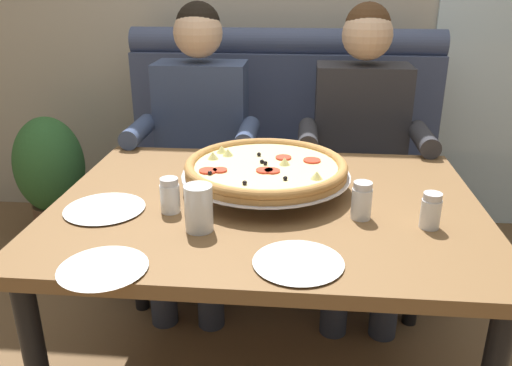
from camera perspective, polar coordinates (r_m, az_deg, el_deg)
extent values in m
cube|color=#424C6B|center=(2.56, 2.50, -4.64)|extent=(1.57, 0.60, 0.46)
cube|color=#424C6B|center=(2.77, 3.08, 7.45)|extent=(1.57, 0.18, 0.65)
cylinder|color=#424C6B|center=(2.70, 3.24, 15.17)|extent=(1.57, 0.14, 0.14)
cube|color=brown|center=(1.61, 1.22, -2.63)|extent=(1.30, 0.98, 0.04)
cylinder|color=black|center=(2.25, -13.00, -5.98)|extent=(0.06, 0.06, 0.69)
cylinder|color=black|center=(2.20, 17.35, -7.17)|extent=(0.06, 0.06, 0.69)
cube|color=#2D3342|center=(2.25, -6.73, -0.11)|extent=(0.34, 0.40, 0.15)
cylinder|color=#2D3342|center=(2.20, -10.30, -9.87)|extent=(0.11, 0.11, 0.46)
cylinder|color=#2D3342|center=(2.16, -5.08, -10.25)|extent=(0.11, 0.11, 0.46)
cube|color=#38476B|center=(2.39, -5.89, 6.41)|extent=(0.40, 0.22, 0.56)
cylinder|color=#38476B|center=(2.24, -12.79, 5.57)|extent=(0.08, 0.28, 0.08)
cylinder|color=#38476B|center=(2.14, -0.95, 5.39)|extent=(0.08, 0.28, 0.08)
sphere|color=#DBB28E|center=(2.30, -6.38, 16.05)|extent=(0.21, 0.21, 0.21)
sphere|color=black|center=(2.31, -6.37, 16.94)|extent=(0.19, 0.19, 0.19)
cube|color=#2D3342|center=(2.22, 11.44, -0.74)|extent=(0.34, 0.40, 0.15)
cylinder|color=#2D3342|center=(2.13, 8.74, -10.84)|extent=(0.11, 0.11, 0.46)
cylinder|color=#2D3342|center=(2.15, 14.15, -10.91)|extent=(0.11, 0.11, 0.46)
cube|color=#2D2D33|center=(2.36, 11.31, 5.90)|extent=(0.40, 0.22, 0.56)
cylinder|color=#2D2D33|center=(2.13, 5.72, 5.19)|extent=(0.08, 0.28, 0.08)
cylinder|color=#2D2D33|center=(2.19, 17.90, 4.65)|extent=(0.08, 0.28, 0.08)
sphere|color=#DBB28E|center=(2.27, 12.13, 15.64)|extent=(0.21, 0.21, 0.21)
sphere|color=#472D19|center=(2.28, 12.17, 16.54)|extent=(0.19, 0.19, 0.19)
cylinder|color=silver|center=(1.54, 0.69, -1.86)|extent=(0.01, 0.01, 0.05)
cylinder|color=silver|center=(1.75, -2.75, 1.07)|extent=(0.01, 0.01, 0.05)
cylinder|color=silver|center=(1.74, 5.31, 0.81)|extent=(0.01, 0.01, 0.05)
torus|color=silver|center=(1.67, 1.09, 0.73)|extent=(0.30, 0.30, 0.01)
cylinder|color=silver|center=(1.66, 1.09, 0.99)|extent=(0.54, 0.54, 0.00)
cylinder|color=#B77F42|center=(1.66, 1.10, 1.34)|extent=(0.52, 0.52, 0.02)
torus|color=#B77F42|center=(1.65, 1.10, 1.96)|extent=(0.52, 0.52, 0.03)
cylinder|color=beige|center=(1.65, 1.10, 1.80)|extent=(0.46, 0.46, 0.01)
cylinder|color=red|center=(1.60, 1.78, 1.35)|extent=(0.05, 0.05, 0.01)
cylinder|color=red|center=(1.61, -3.98, 1.42)|extent=(0.05, 0.05, 0.01)
cylinder|color=red|center=(1.72, 3.03, 2.81)|extent=(0.05, 0.05, 0.01)
cylinder|color=red|center=(1.70, 6.16, 2.49)|extent=(0.06, 0.06, 0.01)
cylinder|color=red|center=(1.60, -5.29, 1.35)|extent=(0.06, 0.06, 0.01)
cylinder|color=red|center=(1.60, 0.94, 1.40)|extent=(0.05, 0.05, 0.01)
sphere|color=black|center=(1.74, 0.33, 3.17)|extent=(0.01, 0.01, 0.01)
sphere|color=black|center=(1.58, -5.08, 1.11)|extent=(0.01, 0.01, 0.01)
sphere|color=black|center=(1.67, 0.65, 2.38)|extent=(0.01, 0.01, 0.01)
sphere|color=black|center=(1.53, 3.23, 0.52)|extent=(0.01, 0.01, 0.01)
sphere|color=black|center=(1.65, 1.03, 2.20)|extent=(0.01, 0.01, 0.01)
sphere|color=black|center=(1.67, 3.14, 2.41)|extent=(0.01, 0.01, 0.01)
sphere|color=black|center=(1.50, -1.26, 0.03)|extent=(0.01, 0.01, 0.01)
cone|color=#CCC675|center=(1.71, -4.76, 3.03)|extent=(0.04, 0.04, 0.02)
cone|color=#CCC675|center=(1.55, 6.68, 0.86)|extent=(0.04, 0.04, 0.02)
cone|color=#CCC675|center=(1.74, -3.11, 3.40)|extent=(0.04, 0.04, 0.02)
cone|color=#CCC675|center=(1.66, 3.16, 2.41)|extent=(0.04, 0.04, 0.02)
cone|color=#CCC675|center=(1.77, -3.78, 3.71)|extent=(0.04, 0.04, 0.02)
cylinder|color=white|center=(1.53, -9.41, -1.67)|extent=(0.06, 0.06, 0.08)
cylinder|color=#A82D19|center=(1.54, -9.38, -2.21)|extent=(0.05, 0.05, 0.05)
cylinder|color=silver|center=(1.51, -9.53, 0.15)|extent=(0.05, 0.05, 0.02)
cylinder|color=white|center=(1.50, 11.50, -2.22)|extent=(0.06, 0.06, 0.09)
cylinder|color=silver|center=(1.51, 11.44, -2.92)|extent=(0.05, 0.05, 0.05)
cylinder|color=silver|center=(1.48, 11.65, -0.29)|extent=(0.05, 0.05, 0.02)
cylinder|color=white|center=(1.50, 18.60, -3.22)|extent=(0.05, 0.05, 0.08)
cylinder|color=#4C6633|center=(1.51, 18.51, -3.93)|extent=(0.05, 0.05, 0.04)
cylinder|color=silver|center=(1.48, 18.83, -1.43)|extent=(0.05, 0.05, 0.02)
cylinder|color=white|center=(1.27, 4.66, -8.73)|extent=(0.16, 0.16, 0.01)
cone|color=white|center=(1.26, 4.67, -8.37)|extent=(0.22, 0.22, 0.01)
cylinder|color=white|center=(1.29, -16.43, -9.00)|extent=(0.15, 0.15, 0.01)
cone|color=white|center=(1.29, -16.48, -8.66)|extent=(0.21, 0.21, 0.01)
cylinder|color=white|center=(1.60, -16.27, -2.76)|extent=(0.17, 0.17, 0.01)
cone|color=white|center=(1.60, -16.30, -2.46)|extent=(0.24, 0.24, 0.01)
cylinder|color=silver|center=(1.40, -6.30, -2.75)|extent=(0.08, 0.08, 0.13)
cylinder|color=white|center=(1.41, -6.27, -3.60)|extent=(0.07, 0.07, 0.08)
cylinder|color=black|center=(3.90, 20.67, 3.20)|extent=(0.02, 0.02, 0.44)
cylinder|color=black|center=(4.06, 23.65, 3.45)|extent=(0.02, 0.02, 0.44)
cylinder|color=black|center=(4.10, 18.59, 4.34)|extent=(0.02, 0.02, 0.44)
cylinder|color=black|center=(4.25, 21.51, 4.55)|extent=(0.02, 0.02, 0.44)
cylinder|color=black|center=(4.01, 21.54, 6.99)|extent=(0.40, 0.40, 0.02)
cube|color=black|center=(4.10, 20.61, 10.31)|extent=(0.31, 0.14, 0.42)
cylinder|color=brown|center=(3.07, -20.89, -3.95)|extent=(0.24, 0.24, 0.22)
ellipsoid|color=#336B33|center=(2.95, -21.73, 1.83)|extent=(0.36, 0.36, 0.52)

